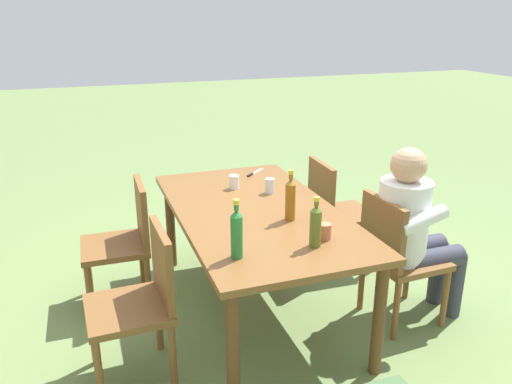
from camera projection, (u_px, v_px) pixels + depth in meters
The scene contains 14 objects.
ground_plane at pixel (256, 309), 3.54m from camera, with size 24.00×24.00×0.00m, color #6B844C.
dining_table at pixel (256, 221), 3.32m from camera, with size 1.84×1.00×0.74m.
chair_near_left at pixel (396, 253), 3.26m from camera, with size 0.46×0.46×0.87m.
chair_near_right at pixel (334, 208), 4.00m from camera, with size 0.46×0.46×0.87m.
chair_far_left at pixel (142, 297), 2.76m from camera, with size 0.45×0.45×0.87m.
chair_far_right at pixel (126, 237), 3.49m from camera, with size 0.45×0.45×0.87m.
person_in_white_shirt at pixel (413, 227), 3.24m from camera, with size 0.47×0.62×1.18m.
bottle_olive at pixel (316, 225), 2.74m from camera, with size 0.06×0.06×0.28m.
bottle_green at pixel (237, 233), 2.61m from camera, with size 0.06×0.06×0.32m.
bottle_amber at pixel (290, 199), 3.09m from camera, with size 0.06×0.06×0.32m.
cup_white at pixel (234, 182), 3.67m from camera, with size 0.07×0.07×0.10m, color white.
cup_terracotta at pixel (325, 231), 2.85m from camera, with size 0.07×0.07×0.09m, color #BC6B47.
cup_glass at pixel (270, 186), 3.57m from camera, with size 0.07×0.07×0.11m, color silver.
table_knife at pixel (254, 173), 4.02m from camera, with size 0.18×0.19×0.01m.
Camera 1 is at (-2.89, 1.02, 1.94)m, focal length 35.88 mm.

